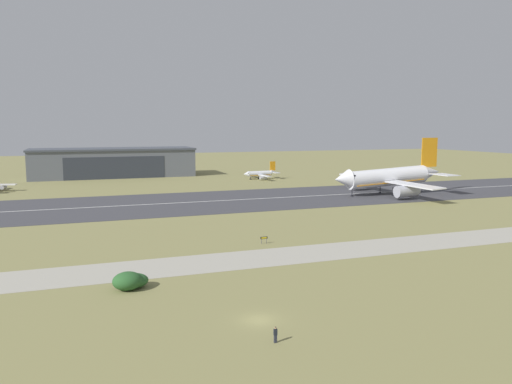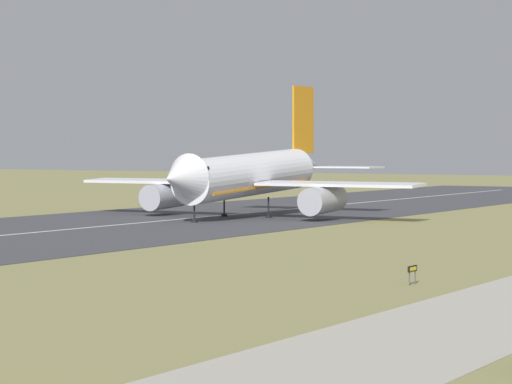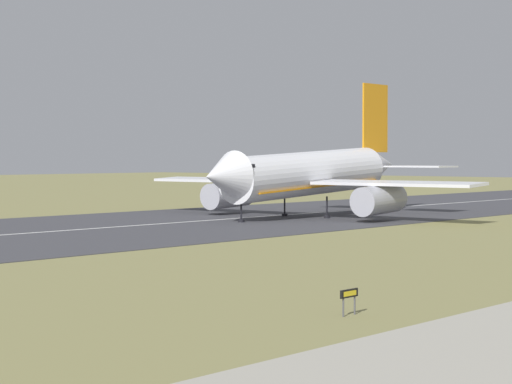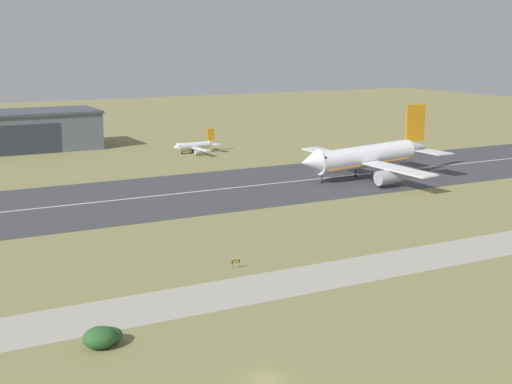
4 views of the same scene
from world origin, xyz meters
The scene contains 2 objects.
airplane_landing centered at (82.98, 93.14, 5.97)m, with size 44.17×54.55×19.89m.
runway_sign centered at (15.08, 37.88, 1.09)m, with size 1.53×0.13×1.45m.
Camera 3 is at (-29.11, 6.63, 8.66)m, focal length 70.00 mm.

